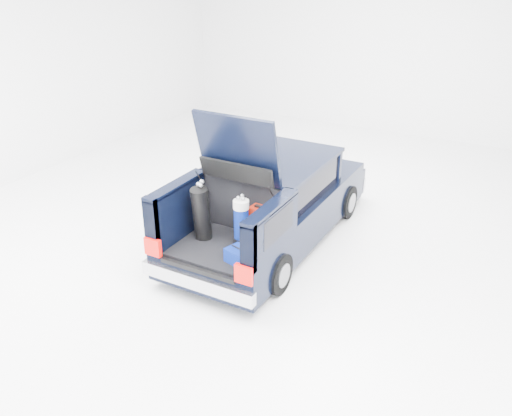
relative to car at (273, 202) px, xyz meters
The scene contains 6 objects.
ground 0.68m from the car, 90.00° to the right, with size 14.00×14.00×0.00m, color white.
car is the anchor object (origin of this frame).
red_suitcase 1.28m from the car, 70.96° to the right, with size 0.36×0.24×0.57m.
black_golf_bag 1.63m from the car, 104.25° to the right, with size 0.30×0.38×0.93m.
blue_golf_bag 1.40m from the car, 82.65° to the right, with size 0.28×0.28×0.77m.
blue_duffel 1.92m from the car, 76.06° to the right, with size 0.48×0.38×0.22m.
Camera 1 is at (3.72, -7.25, 4.47)m, focal length 38.00 mm.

